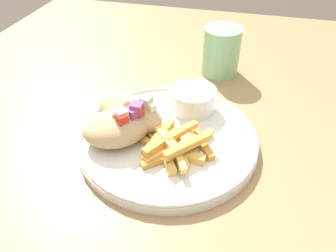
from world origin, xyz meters
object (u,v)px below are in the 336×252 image
at_px(pita_sandwich_far, 130,112).
at_px(fries_pile, 173,146).
at_px(pita_sandwich_near, 117,127).
at_px(sauce_ramekin, 191,98).
at_px(plate, 168,138).
at_px(water_glass, 221,53).

bearing_deg(pita_sandwich_far, fries_pile, -8.21).
xyz_separation_m(pita_sandwich_near, sauce_ramekin, (0.09, 0.11, -0.00)).
bearing_deg(pita_sandwich_far, pita_sandwich_near, -78.83).
bearing_deg(fries_pile, plate, 115.79).
xyz_separation_m(plate, water_glass, (0.05, 0.25, 0.03)).
distance_m(sauce_ramekin, water_glass, 0.17).
height_order(plate, pita_sandwich_far, pita_sandwich_far).
xyz_separation_m(plate, fries_pile, (0.02, -0.03, 0.02)).
distance_m(plate, pita_sandwich_near, 0.08).
height_order(plate, pita_sandwich_near, pita_sandwich_near).
xyz_separation_m(pita_sandwich_far, sauce_ramekin, (0.09, 0.07, -0.00)).
distance_m(pita_sandwich_near, water_glass, 0.30).
xyz_separation_m(pita_sandwich_near, fries_pile, (0.09, -0.01, -0.01)).
relative_size(pita_sandwich_near, pita_sandwich_far, 0.95).
distance_m(fries_pile, sauce_ramekin, 0.12).
height_order(fries_pile, sauce_ramekin, sauce_ramekin).
distance_m(pita_sandwich_far, fries_pile, 0.09).
height_order(pita_sandwich_far, water_glass, water_glass).
relative_size(pita_sandwich_far, fries_pile, 1.19).
relative_size(plate, sauce_ramekin, 3.53).
distance_m(plate, sauce_ramekin, 0.09).
bearing_deg(plate, sauce_ramekin, 76.06).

